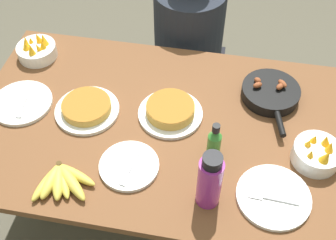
{
  "coord_description": "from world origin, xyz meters",
  "views": [
    {
      "loc": [
        0.2,
        -1.06,
        2.03
      ],
      "look_at": [
        0.0,
        0.0,
        0.77
      ],
      "focal_mm": 45.0,
      "sensor_mm": 36.0,
      "label": 1
    }
  ],
  "objects_px": {
    "empty_plate_far_left": "(273,197)",
    "fruit_bowl_citrus": "(317,153)",
    "frittata_plate_side": "(87,108)",
    "hot_sauce_bottle": "(214,142)",
    "banana_bunch": "(61,180)",
    "skillet": "(271,93)",
    "water_bottle": "(210,181)",
    "person_figure": "(187,61)",
    "frittata_plate_center": "(171,111)",
    "empty_plate_near_front": "(129,166)",
    "empty_plate_far_right": "(22,102)",
    "fruit_bowl_mango": "(37,50)"
  },
  "relations": [
    {
      "from": "banana_bunch",
      "to": "frittata_plate_center",
      "type": "height_order",
      "value": "frittata_plate_center"
    },
    {
      "from": "banana_bunch",
      "to": "frittata_plate_center",
      "type": "relative_size",
      "value": 0.82
    },
    {
      "from": "person_figure",
      "to": "frittata_plate_side",
      "type": "bearing_deg",
      "value": -114.82
    },
    {
      "from": "person_figure",
      "to": "banana_bunch",
      "type": "bearing_deg",
      "value": -106.33
    },
    {
      "from": "banana_bunch",
      "to": "skillet",
      "type": "relative_size",
      "value": 0.6
    },
    {
      "from": "banana_bunch",
      "to": "hot_sauce_bottle",
      "type": "height_order",
      "value": "hot_sauce_bottle"
    },
    {
      "from": "banana_bunch",
      "to": "empty_plate_near_front",
      "type": "xyz_separation_m",
      "value": [
        0.22,
        0.11,
        -0.01
      ]
    },
    {
      "from": "skillet",
      "to": "empty_plate_far_right",
      "type": "xyz_separation_m",
      "value": [
        -1.01,
        -0.22,
        -0.02
      ]
    },
    {
      "from": "empty_plate_near_front",
      "to": "frittata_plate_center",
      "type": "bearing_deg",
      "value": 69.17
    },
    {
      "from": "skillet",
      "to": "empty_plate_far_right",
      "type": "relative_size",
      "value": 1.42
    },
    {
      "from": "banana_bunch",
      "to": "empty_plate_near_front",
      "type": "distance_m",
      "value": 0.25
    },
    {
      "from": "frittata_plate_side",
      "to": "empty_plate_far_right",
      "type": "bearing_deg",
      "value": -178.7
    },
    {
      "from": "fruit_bowl_citrus",
      "to": "banana_bunch",
      "type": "bearing_deg",
      "value": -163.23
    },
    {
      "from": "banana_bunch",
      "to": "hot_sauce_bottle",
      "type": "relative_size",
      "value": 1.33
    },
    {
      "from": "fruit_bowl_citrus",
      "to": "water_bottle",
      "type": "height_order",
      "value": "water_bottle"
    },
    {
      "from": "fruit_bowl_citrus",
      "to": "person_figure",
      "type": "height_order",
      "value": "person_figure"
    },
    {
      "from": "water_bottle",
      "to": "frittata_plate_side",
      "type": "bearing_deg",
      "value": 149.41
    },
    {
      "from": "frittata_plate_side",
      "to": "person_figure",
      "type": "xyz_separation_m",
      "value": [
        0.32,
        0.69,
        -0.29
      ]
    },
    {
      "from": "empty_plate_far_left",
      "to": "empty_plate_near_front",
      "type": "bearing_deg",
      "value": 176.26
    },
    {
      "from": "person_figure",
      "to": "water_bottle",
      "type": "bearing_deg",
      "value": -77.93
    },
    {
      "from": "empty_plate_far_left",
      "to": "water_bottle",
      "type": "xyz_separation_m",
      "value": [
        -0.23,
        -0.05,
        0.11
      ]
    },
    {
      "from": "frittata_plate_center",
      "to": "hot_sauce_bottle",
      "type": "xyz_separation_m",
      "value": [
        0.19,
        -0.16,
        0.05
      ]
    },
    {
      "from": "fruit_bowl_mango",
      "to": "fruit_bowl_citrus",
      "type": "xyz_separation_m",
      "value": [
        1.24,
        -0.37,
        0.0
      ]
    },
    {
      "from": "frittata_plate_side",
      "to": "empty_plate_near_front",
      "type": "distance_m",
      "value": 0.33
    },
    {
      "from": "empty_plate_far_left",
      "to": "fruit_bowl_citrus",
      "type": "xyz_separation_m",
      "value": [
        0.15,
        0.19,
        0.03
      ]
    },
    {
      "from": "banana_bunch",
      "to": "frittata_plate_center",
      "type": "xyz_separation_m",
      "value": [
        0.33,
        0.39,
        0.01
      ]
    },
    {
      "from": "empty_plate_far_right",
      "to": "fruit_bowl_mango",
      "type": "relative_size",
      "value": 1.42
    },
    {
      "from": "empty_plate_near_front",
      "to": "water_bottle",
      "type": "relative_size",
      "value": 0.89
    },
    {
      "from": "frittata_plate_side",
      "to": "hot_sauce_bottle",
      "type": "xyz_separation_m",
      "value": [
        0.53,
        -0.12,
        0.05
      ]
    },
    {
      "from": "frittata_plate_side",
      "to": "empty_plate_near_front",
      "type": "bearing_deg",
      "value": -45.05
    },
    {
      "from": "water_bottle",
      "to": "frittata_plate_center",
      "type": "bearing_deg",
      "value": 118.27
    },
    {
      "from": "skillet",
      "to": "banana_bunch",
      "type": "bearing_deg",
      "value": -64.58
    },
    {
      "from": "empty_plate_near_front",
      "to": "empty_plate_far_right",
      "type": "bearing_deg",
      "value": 156.02
    },
    {
      "from": "water_bottle",
      "to": "hot_sauce_bottle",
      "type": "height_order",
      "value": "water_bottle"
    },
    {
      "from": "fruit_bowl_mango",
      "to": "fruit_bowl_citrus",
      "type": "bearing_deg",
      "value": -16.56
    },
    {
      "from": "frittata_plate_center",
      "to": "frittata_plate_side",
      "type": "height_order",
      "value": "frittata_plate_center"
    },
    {
      "from": "fruit_bowl_mango",
      "to": "hot_sauce_bottle",
      "type": "xyz_separation_m",
      "value": [
        0.86,
        -0.4,
        0.03
      ]
    },
    {
      "from": "frittata_plate_side",
      "to": "empty_plate_far_left",
      "type": "bearing_deg",
      "value": -19.55
    },
    {
      "from": "empty_plate_far_left",
      "to": "hot_sauce_bottle",
      "type": "relative_size",
      "value": 1.6
    },
    {
      "from": "frittata_plate_side",
      "to": "empty_plate_far_left",
      "type": "relative_size",
      "value": 1.01
    },
    {
      "from": "person_figure",
      "to": "empty_plate_far_left",
      "type": "bearing_deg",
      "value": -65.33
    },
    {
      "from": "banana_bunch",
      "to": "fruit_bowl_mango",
      "type": "xyz_separation_m",
      "value": [
        -0.34,
        0.64,
        0.02
      ]
    },
    {
      "from": "fruit_bowl_citrus",
      "to": "empty_plate_near_front",
      "type": "bearing_deg",
      "value": -166.81
    },
    {
      "from": "banana_bunch",
      "to": "frittata_plate_side",
      "type": "xyz_separation_m",
      "value": [
        -0.02,
        0.35,
        0.0
      ]
    },
    {
      "from": "hot_sauce_bottle",
      "to": "fruit_bowl_citrus",
      "type": "bearing_deg",
      "value": 5.64
    },
    {
      "from": "person_figure",
      "to": "skillet",
      "type": "bearing_deg",
      "value": -48.74
    },
    {
      "from": "water_bottle",
      "to": "skillet",
      "type": "bearing_deg",
      "value": 69.45
    },
    {
      "from": "hot_sauce_bottle",
      "to": "banana_bunch",
      "type": "bearing_deg",
      "value": -155.81
    },
    {
      "from": "frittata_plate_side",
      "to": "banana_bunch",
      "type": "bearing_deg",
      "value": -87.46
    },
    {
      "from": "fruit_bowl_citrus",
      "to": "skillet",
      "type": "bearing_deg",
      "value": 120.4
    }
  ]
}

